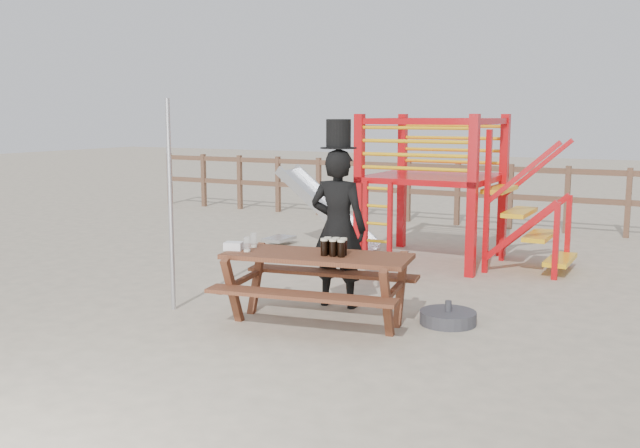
% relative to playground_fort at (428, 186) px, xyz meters
% --- Properties ---
extents(ground, '(60.00, 60.00, 0.00)m').
position_rel_playground_fort_xyz_m(ground, '(-0.12, -3.58, -1.07)').
color(ground, '#BAAB90').
rests_on(ground, ground).
extents(back_fence, '(15.09, 0.09, 1.20)m').
position_rel_playground_fort_xyz_m(back_fence, '(-0.12, 3.42, -0.34)').
color(back_fence, brown).
rests_on(back_fence, ground).
extents(playground_fort, '(4.71, 1.84, 2.10)m').
position_rel_playground_fort_xyz_m(playground_fort, '(0.00, 0.00, 0.00)').
color(playground_fort, red).
rests_on(playground_fort, ground).
extents(picnic_table, '(2.04, 1.58, 0.72)m').
position_rel_playground_fort_xyz_m(picnic_table, '(0.13, -3.57, -0.62)').
color(picnic_table, brown).
rests_on(picnic_table, ground).
extents(man_with_hat, '(0.67, 0.47, 2.04)m').
position_rel_playground_fort_xyz_m(man_with_hat, '(0.00, -2.86, -0.16)').
color(man_with_hat, black).
rests_on(man_with_hat, ground).
extents(metal_pole, '(0.05, 0.05, 2.26)m').
position_rel_playground_fort_xyz_m(metal_pole, '(-1.50, -3.83, 0.06)').
color(metal_pole, '#B2B2B7').
rests_on(metal_pole, ground).
extents(parasol_base, '(0.57, 0.57, 0.24)m').
position_rel_playground_fort_xyz_m(parasol_base, '(1.29, -2.96, -1.01)').
color(parasol_base, '#39393E').
rests_on(parasol_base, ground).
extents(paper_bag, '(0.21, 0.19, 0.08)m').
position_rel_playground_fort_xyz_m(paper_bag, '(-0.73, -3.78, -0.31)').
color(paper_bag, white).
rests_on(paper_bag, picnic_table).
extents(stout_pints, '(0.25, 0.18, 0.17)m').
position_rel_playground_fort_xyz_m(stout_pints, '(0.31, -3.56, -0.27)').
color(stout_pints, black).
rests_on(stout_pints, picnic_table).
extents(empty_glasses, '(0.15, 0.31, 0.15)m').
position_rel_playground_fort_xyz_m(empty_glasses, '(-0.59, -3.69, -0.29)').
color(empty_glasses, silver).
rests_on(empty_glasses, picnic_table).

